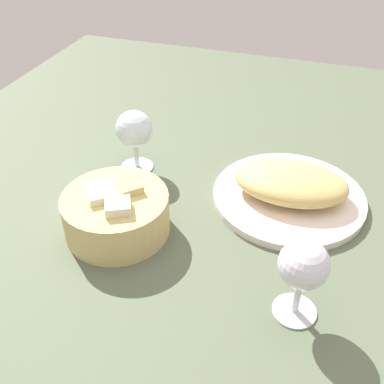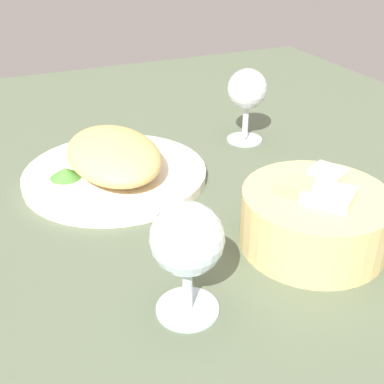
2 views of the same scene
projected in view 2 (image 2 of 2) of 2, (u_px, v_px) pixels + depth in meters
ground_plane at (143, 211)px, 67.92cm from camera, size 140.00×140.00×2.00cm
plate at (115, 174)px, 73.87cm from camera, size 27.35×27.35×1.40cm
omelette at (114, 154)px, 72.23cm from camera, size 20.54×13.79×5.22cm
lettuce_garnish at (65, 173)px, 71.12cm from camera, size 4.58×4.58×1.53cm
bread_basket at (314, 217)px, 57.72cm from camera, size 17.36×17.36×8.57cm
wine_glass_near at (187, 244)px, 45.62cm from camera, size 7.08×7.08×12.32cm
wine_glass_far at (247, 93)px, 82.33cm from camera, size 6.70×6.70×12.69cm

